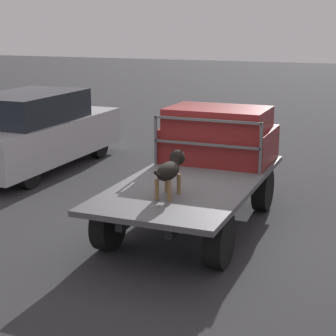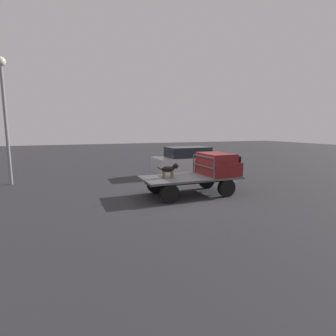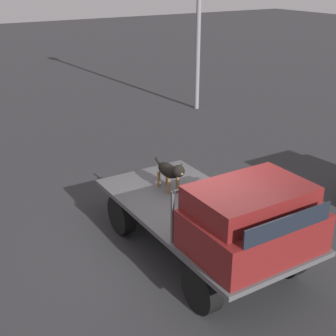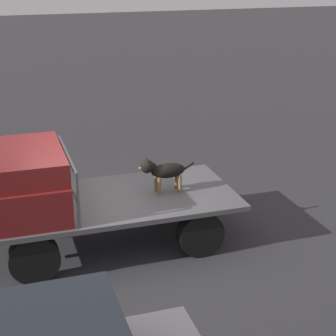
{
  "view_description": "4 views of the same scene",
  "coord_description": "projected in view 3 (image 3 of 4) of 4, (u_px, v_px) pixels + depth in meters",
  "views": [
    {
      "loc": [
        -7.97,
        -2.81,
        3.16
      ],
      "look_at": [
        -1.01,
        0.02,
        1.22
      ],
      "focal_mm": 60.0,
      "sensor_mm": 36.0,
      "label": 1
    },
    {
      "loc": [
        -4.92,
        -9.88,
        2.82
      ],
      "look_at": [
        -1.01,
        0.02,
        1.22
      ],
      "focal_mm": 28.0,
      "sensor_mm": 36.0,
      "label": 2
    },
    {
      "loc": [
        5.7,
        -4.11,
        4.58
      ],
      "look_at": [
        -1.01,
        0.02,
        1.22
      ],
      "focal_mm": 50.0,
      "sensor_mm": 36.0,
      "label": 3
    },
    {
      "loc": [
        1.62,
        8.2,
        4.47
      ],
      "look_at": [
        -1.01,
        0.02,
        1.22
      ],
      "focal_mm": 60.0,
      "sensor_mm": 36.0,
      "label": 4
    }
  ],
  "objects": [
    {
      "name": "truck_headboard",
      "position": [
        222.0,
        194.0,
        7.22
      ],
      "size": [
        0.04,
        1.85,
        0.85
      ],
      "color": "#4C4C4F",
      "rests_on": "flatbed_truck"
    },
    {
      "name": "truck_cab",
      "position": [
        252.0,
        220.0,
        6.71
      ],
      "size": [
        1.34,
        1.85,
        0.95
      ],
      "color": "maroon",
      "rests_on": "flatbed_truck"
    },
    {
      "name": "ground_plane",
      "position": [
        197.0,
        251.0,
        8.24
      ],
      "size": [
        80.0,
        80.0,
        0.0
      ],
      "primitive_type": "plane",
      "color": "#2D2D30"
    },
    {
      "name": "flatbed_truck",
      "position": [
        198.0,
        221.0,
        8.01
      ],
      "size": [
        4.14,
        1.97,
        0.8
      ],
      "color": "black",
      "rests_on": "ground"
    },
    {
      "name": "dog",
      "position": [
        171.0,
        171.0,
        8.5
      ],
      "size": [
        0.97,
        0.25,
        0.63
      ],
      "rotation": [
        0.0,
        0.0,
        -0.06
      ],
      "color": "brown",
      "rests_on": "flatbed_truck"
    }
  ]
}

